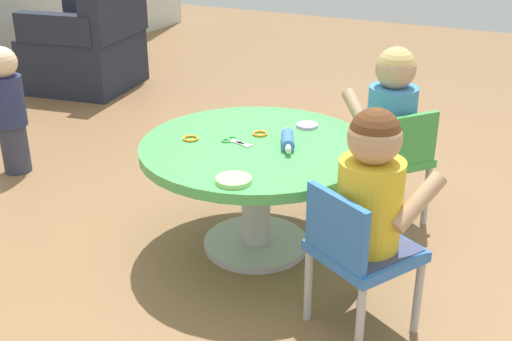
% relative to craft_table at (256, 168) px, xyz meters
% --- Properties ---
extents(ground_plane, '(10.00, 10.00, 0.00)m').
position_rel_craft_table_xyz_m(ground_plane, '(0.00, 0.00, -0.36)').
color(ground_plane, olive).
extents(craft_table, '(0.92, 0.92, 0.47)m').
position_rel_craft_table_xyz_m(craft_table, '(0.00, 0.00, 0.00)').
color(craft_table, silver).
rests_on(craft_table, ground).
extents(child_chair_left, '(0.41, 0.41, 0.54)m').
position_rel_craft_table_xyz_m(child_chair_left, '(-0.34, -0.54, -0.06)').
color(child_chair_left, '#B7B7BC').
rests_on(child_chair_left, ground).
extents(seated_child_left, '(0.43, 0.40, 0.51)m').
position_rel_craft_table_xyz_m(seated_child_left, '(-0.31, -0.56, 0.17)').
color(seated_child_left, '#3F4772').
rests_on(seated_child_left, ground).
extents(child_chair_right, '(0.42, 0.42, 0.54)m').
position_rel_craft_table_xyz_m(child_chair_right, '(0.48, -0.43, -0.06)').
color(child_chair_right, '#B7B7BC').
rests_on(child_chair_right, ground).
extents(seated_child_right, '(0.43, 0.44, 0.51)m').
position_rel_craft_table_xyz_m(seated_child_right, '(0.50, -0.40, 0.17)').
color(seated_child_right, '#3F4772').
rests_on(seated_child_right, ground).
extents(armchair_dark, '(0.81, 0.82, 0.85)m').
position_rel_craft_table_xyz_m(armchair_dark, '(1.53, 2.15, -0.05)').
color(armchair_dark, '#232838').
rests_on(armchair_dark, ground).
extents(toddler_standing, '(0.17, 0.17, 0.67)m').
position_rel_craft_table_xyz_m(toddler_standing, '(0.13, 1.49, -0.00)').
color(toddler_standing, '#33384C').
rests_on(toddler_standing, ground).
extents(rolling_pin, '(0.22, 0.12, 0.05)m').
position_rel_craft_table_xyz_m(rolling_pin, '(0.03, -0.12, 0.13)').
color(rolling_pin, '#3F72CC').
rests_on(rolling_pin, craft_table).
extents(craft_scissors, '(0.09, 0.14, 0.01)m').
position_rel_craft_table_xyz_m(craft_scissors, '(-0.02, 0.09, 0.11)').
color(craft_scissors, silver).
rests_on(craft_scissors, craft_table).
extents(playdough_blob_0, '(0.13, 0.13, 0.02)m').
position_rel_craft_table_xyz_m(playdough_blob_0, '(-0.36, -0.09, 0.11)').
color(playdough_blob_0, '#B2E58C').
rests_on(playdough_blob_0, craft_table).
extents(playdough_blob_1, '(0.09, 0.09, 0.01)m').
position_rel_craft_table_xyz_m(playdough_blob_1, '(0.27, -0.11, 0.11)').
color(playdough_blob_1, '#CC99E5').
rests_on(playdough_blob_1, craft_table).
extents(cookie_cutter_0, '(0.06, 0.06, 0.01)m').
position_rel_craft_table_xyz_m(cookie_cutter_0, '(0.09, 0.03, 0.11)').
color(cookie_cutter_0, orange).
rests_on(cookie_cutter_0, craft_table).
extents(cookie_cutter_1, '(0.06, 0.06, 0.01)m').
position_rel_craft_table_xyz_m(cookie_cutter_1, '(-0.08, 0.25, 0.11)').
color(cookie_cutter_1, orange).
rests_on(cookie_cutter_1, craft_table).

